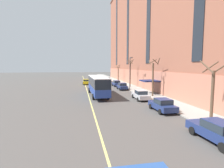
{
  "coord_description": "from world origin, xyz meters",
  "views": [
    {
      "loc": [
        -3.97,
        -28.43,
        5.4
      ],
      "look_at": [
        2.4,
        6.04,
        1.8
      ],
      "focal_mm": 28.0,
      "sensor_mm": 36.0,
      "label": 1
    }
  ],
  "objects": [
    {
      "name": "parked_car_white_3",
      "position": [
        5.45,
        30.97,
        0.78
      ],
      "size": [
        2.03,
        4.4,
        1.56
      ],
      "color": "silver",
      "rests_on": "ground"
    },
    {
      "name": "parked_car_silver_2",
      "position": [
        5.63,
        -1.89,
        0.78
      ],
      "size": [
        2.02,
        4.82,
        1.56
      ],
      "color": "#B7B7BC",
      "rests_on": "ground"
    },
    {
      "name": "sidewalk",
      "position": [
        8.8,
        3.0,
        0.07
      ],
      "size": [
        4.08,
        160.0,
        0.15
      ],
      "primitive_type": "cube",
      "color": "#9E9B93",
      "rests_on": "ground"
    },
    {
      "name": "parked_car_navy_0",
      "position": [
        5.58,
        10.34,
        0.78
      ],
      "size": [
        1.96,
        4.28,
        1.56
      ],
      "color": "navy",
      "rests_on": "ground"
    },
    {
      "name": "city_bus",
      "position": [
        -0.77,
        2.99,
        2.06
      ],
      "size": [
        3.0,
        12.23,
        3.53
      ],
      "color": "navy",
      "rests_on": "ground"
    },
    {
      "name": "parked_car_navy_1",
      "position": [
        5.68,
        -9.39,
        0.78
      ],
      "size": [
        2.01,
        4.37,
        1.56
      ],
      "color": "navy",
      "rests_on": "ground"
    },
    {
      "name": "parked_car_navy_6",
      "position": [
        5.57,
        -17.99,
        0.78
      ],
      "size": [
        1.98,
        4.77,
        1.56
      ],
      "color": "navy",
      "rests_on": "ground"
    },
    {
      "name": "street_tree_far_uptown",
      "position": [
        8.62,
        14.32,
        3.75
      ],
      "size": [
        1.73,
        1.74,
        7.04
      ],
      "color": "brown",
      "rests_on": "sidewalk"
    },
    {
      "name": "taxi_cab",
      "position": [
        -2.19,
        23.56,
        0.78
      ],
      "size": [
        1.97,
        4.82,
        1.56
      ],
      "color": "yellow",
      "rests_on": "ground"
    },
    {
      "name": "lane_centerline",
      "position": [
        -2.47,
        3.0,
        0.0
      ],
      "size": [
        0.16,
        140.0,
        0.01
      ],
      "primitive_type": "cube",
      "color": "#E0D66B",
      "rests_on": "ground"
    },
    {
      "name": "ground_plane",
      "position": [
        0.0,
        0.0,
        0.0
      ],
      "size": [
        260.0,
        260.0,
        0.0
      ],
      "primitive_type": "plane",
      "color": "#4C4947"
    },
    {
      "name": "parked_car_navy_5",
      "position": [
        5.68,
        17.19,
        0.78
      ],
      "size": [
        2.01,
        4.36,
        1.56
      ],
      "color": "navy",
      "rests_on": "ground"
    },
    {
      "name": "street_lamp",
      "position": [
        7.36,
        10.05,
        4.56
      ],
      "size": [
        0.36,
        1.48,
        7.25
      ],
      "color": "#2D2D30",
      "rests_on": "sidewalk"
    },
    {
      "name": "street_tree_mid_block",
      "position": [
        8.66,
        0.27,
        3.65
      ],
      "size": [
        2.01,
        2.17,
        6.61
      ],
      "color": "brown",
      "rests_on": "sidewalk"
    },
    {
      "name": "street_tree_near_corner",
      "position": [
        8.62,
        -13.75,
        3.08
      ],
      "size": [
        1.9,
        1.89,
        5.82
      ],
      "color": "brown",
      "rests_on": "sidewalk"
    },
    {
      "name": "street_tree_far_downtown",
      "position": [
        8.61,
        28.41,
        3.07
      ],
      "size": [
        1.65,
        1.65,
        5.83
      ],
      "color": "brown",
      "rests_on": "sidewalk"
    }
  ]
}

